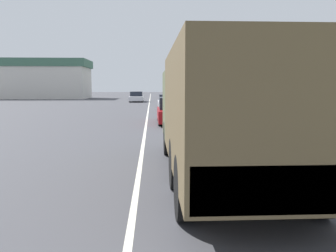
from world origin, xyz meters
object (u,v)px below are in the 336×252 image
car_nearest_ahead (172,111)px  car_third_ahead (136,97)px  military_truck (222,109)px  car_second_ahead (168,102)px

car_nearest_ahead → car_third_ahead: bearing=97.0°
military_truck → car_second_ahead: bearing=90.2°
car_nearest_ahead → car_second_ahead: car_nearest_ahead is taller
car_third_ahead → car_nearest_ahead: bearing=-83.0°
car_nearest_ahead → car_third_ahead: 27.15m
military_truck → car_nearest_ahead: bearing=92.0°
car_nearest_ahead → car_second_ahead: bearing=88.5°
military_truck → car_second_ahead: military_truck is taller
car_second_ahead → car_third_ahead: (-3.66, 14.55, 0.02)m
car_third_ahead → military_truck: bearing=-84.5°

